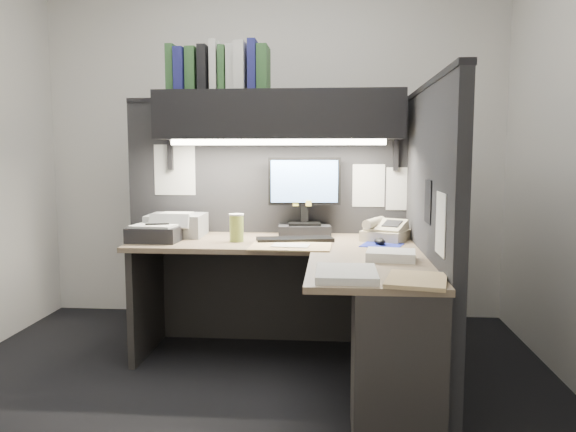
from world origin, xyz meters
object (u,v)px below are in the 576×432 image
at_px(monitor, 304,204).
at_px(notebook_stack, 155,234).
at_px(desk, 324,313).
at_px(telephone, 386,232).
at_px(keyboard, 295,239).
at_px(printer, 177,225).
at_px(overhead_shelf, 279,115).
at_px(coffee_cup, 237,228).

distance_m(monitor, notebook_stack, 0.96).
xyz_separation_m(desk, telephone, (0.37, 0.63, 0.34)).
xyz_separation_m(keyboard, printer, (-0.78, 0.16, 0.06)).
height_order(overhead_shelf, notebook_stack, overhead_shelf).
height_order(coffee_cup, printer, coffee_cup).
height_order(overhead_shelf, monitor, overhead_shelf).
height_order(keyboard, telephone, telephone).
relative_size(monitor, notebook_stack, 1.68).
relative_size(desk, printer, 4.83).
relative_size(keyboard, telephone, 1.80).
bearing_deg(desk, overhead_shelf, 111.79).
bearing_deg(keyboard, coffee_cup, 174.04).
bearing_deg(coffee_cup, monitor, 37.54).
bearing_deg(coffee_cup, notebook_stack, -176.44).
distance_m(desk, printer, 1.24).
bearing_deg(overhead_shelf, desk, -68.21).
distance_m(coffee_cup, notebook_stack, 0.50).
relative_size(overhead_shelf, keyboard, 3.36).
xyz_separation_m(telephone, coffee_cup, (-0.91, -0.13, 0.03)).
height_order(overhead_shelf, printer, overhead_shelf).
distance_m(telephone, printer, 1.33).
xyz_separation_m(monitor, telephone, (0.51, -0.17, -0.15)).
height_order(desk, coffee_cup, coffee_cup).
bearing_deg(notebook_stack, overhead_shelf, 20.88).
xyz_separation_m(printer, notebook_stack, (-0.07, -0.23, -0.03)).
relative_size(desk, telephone, 6.61).
xyz_separation_m(overhead_shelf, printer, (-0.66, -0.05, -0.70)).
relative_size(desk, keyboard, 3.68).
xyz_separation_m(overhead_shelf, keyboard, (0.11, -0.21, -0.76)).
bearing_deg(overhead_shelf, telephone, -10.05).
relative_size(monitor, keyboard, 1.09).
height_order(monitor, coffee_cup, monitor).
relative_size(desk, coffee_cup, 10.71).
xyz_separation_m(overhead_shelf, coffee_cup, (-0.24, -0.25, -0.69)).
xyz_separation_m(telephone, notebook_stack, (-1.40, -0.16, -0.01)).
relative_size(telephone, notebook_stack, 0.86).
bearing_deg(telephone, coffee_cup, -145.71).
bearing_deg(desk, printer, 144.00).
bearing_deg(keyboard, telephone, -2.44).
distance_m(overhead_shelf, coffee_cup, 0.77).
bearing_deg(overhead_shelf, notebook_stack, -159.12).
bearing_deg(overhead_shelf, keyboard, -61.86).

